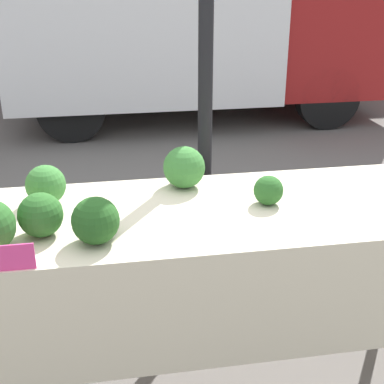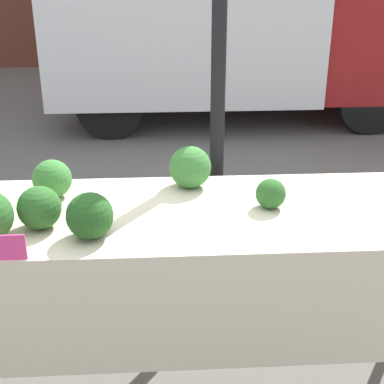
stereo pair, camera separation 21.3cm
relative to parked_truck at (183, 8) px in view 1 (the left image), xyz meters
The scene contains 10 objects.
ground_plane 4.88m from the parked_truck, 98.39° to the right, with size 40.00×40.00×0.00m, color slate.
tent_pole 4.17m from the parked_truck, 97.35° to the right, with size 0.07×0.07×2.24m.
parked_truck is the anchor object (origin of this frame).
market_table 4.81m from the parked_truck, 98.27° to the right, with size 2.36×0.74×0.85m.
broccoli_head_1 4.69m from the parked_truck, 94.50° to the right, with size 0.12×0.12×0.12m.
broccoli_head_2 4.48m from the parked_truck, 98.76° to the right, with size 0.19×0.19×0.19m.
broccoli_head_3 4.96m from the parked_truck, 104.83° to the right, with size 0.16×0.16×0.16m.
broccoli_head_4 5.00m from the parked_truck, 102.38° to the right, with size 0.17×0.17×0.17m.
broccoli_head_5 4.68m from the parked_truck, 105.78° to the right, with size 0.17×0.17×0.17m.
price_sign 5.21m from the parked_truck, 104.83° to the right, with size 0.12×0.01×0.09m.
Camera 1 is at (-0.33, -1.93, 1.78)m, focal length 50.00 mm.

